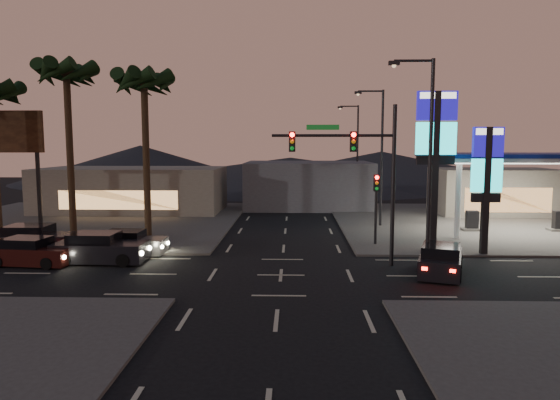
{
  "coord_description": "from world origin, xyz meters",
  "views": [
    {
      "loc": [
        0.59,
        -22.68,
        6.03
      ],
      "look_at": [
        -0.18,
        4.8,
        3.0
      ],
      "focal_mm": 32.0,
      "sensor_mm": 36.0,
      "label": 1
    }
  ],
  "objects_px": {
    "gas_station": "(519,159)",
    "pylon_sign_short": "(487,171)",
    "car_lane_b_front": "(129,243)",
    "traffic_signal_mast": "(358,162)",
    "car_lane_b_mid": "(34,240)",
    "pylon_sign_tall": "(436,139)",
    "car_lane_a_front": "(100,249)",
    "car_lane_a_mid": "(31,252)",
    "suv_station": "(441,260)"
  },
  "relations": [
    {
      "from": "traffic_signal_mast",
      "to": "pylon_sign_short",
      "type": "bearing_deg",
      "value": 19.13
    },
    {
      "from": "pylon_sign_tall",
      "to": "car_lane_b_mid",
      "type": "bearing_deg",
      "value": -177.68
    },
    {
      "from": "pylon_sign_short",
      "to": "car_lane_b_front",
      "type": "relative_size",
      "value": 1.68
    },
    {
      "from": "traffic_signal_mast",
      "to": "car_lane_b_mid",
      "type": "relative_size",
      "value": 1.65
    },
    {
      "from": "car_lane_a_front",
      "to": "car_lane_b_front",
      "type": "distance_m",
      "value": 2.17
    },
    {
      "from": "gas_station",
      "to": "pylon_sign_tall",
      "type": "relative_size",
      "value": 1.36
    },
    {
      "from": "pylon_sign_short",
      "to": "car_lane_b_mid",
      "type": "bearing_deg",
      "value": 179.81
    },
    {
      "from": "pylon_sign_short",
      "to": "car_lane_b_front",
      "type": "distance_m",
      "value": 19.98
    },
    {
      "from": "gas_station",
      "to": "traffic_signal_mast",
      "type": "bearing_deg",
      "value": -140.72
    },
    {
      "from": "gas_station",
      "to": "traffic_signal_mast",
      "type": "distance_m",
      "value": 15.82
    },
    {
      "from": "car_lane_a_front",
      "to": "car_lane_b_mid",
      "type": "height_order",
      "value": "car_lane_b_mid"
    },
    {
      "from": "suv_station",
      "to": "traffic_signal_mast",
      "type": "bearing_deg",
      "value": 158.37
    },
    {
      "from": "pylon_sign_tall",
      "to": "pylon_sign_short",
      "type": "bearing_deg",
      "value": -21.8
    },
    {
      "from": "car_lane_a_front",
      "to": "car_lane_b_mid",
      "type": "relative_size",
      "value": 1.0
    },
    {
      "from": "pylon_sign_tall",
      "to": "suv_station",
      "type": "height_order",
      "value": "pylon_sign_tall"
    },
    {
      "from": "car_lane_b_front",
      "to": "traffic_signal_mast",
      "type": "bearing_deg",
      "value": -10.49
    },
    {
      "from": "pylon_sign_tall",
      "to": "traffic_signal_mast",
      "type": "distance_m",
      "value": 6.02
    },
    {
      "from": "car_lane_a_front",
      "to": "suv_station",
      "type": "bearing_deg",
      "value": -5.99
    },
    {
      "from": "pylon_sign_tall",
      "to": "car_lane_b_mid",
      "type": "relative_size",
      "value": 1.85
    },
    {
      "from": "car_lane_b_mid",
      "to": "car_lane_a_front",
      "type": "bearing_deg",
      "value": -26.35
    },
    {
      "from": "pylon_sign_short",
      "to": "car_lane_a_mid",
      "type": "xyz_separation_m",
      "value": [
        -23.69,
        -2.81,
        -4.01
      ]
    },
    {
      "from": "pylon_sign_short",
      "to": "suv_station",
      "type": "height_order",
      "value": "pylon_sign_short"
    },
    {
      "from": "car_lane_a_front",
      "to": "car_lane_a_mid",
      "type": "height_order",
      "value": "car_lane_a_front"
    },
    {
      "from": "gas_station",
      "to": "pylon_sign_tall",
      "type": "bearing_deg",
      "value": -139.09
    },
    {
      "from": "car_lane_a_mid",
      "to": "gas_station",
      "type": "bearing_deg",
      "value": 19.77
    },
    {
      "from": "car_lane_a_mid",
      "to": "car_lane_b_front",
      "type": "height_order",
      "value": "car_lane_a_mid"
    },
    {
      "from": "car_lane_a_front",
      "to": "suv_station",
      "type": "height_order",
      "value": "car_lane_a_front"
    },
    {
      "from": "pylon_sign_short",
      "to": "traffic_signal_mast",
      "type": "distance_m",
      "value": 7.69
    },
    {
      "from": "pylon_sign_short",
      "to": "car_lane_a_mid",
      "type": "distance_m",
      "value": 24.19
    },
    {
      "from": "car_lane_b_mid",
      "to": "pylon_sign_tall",
      "type": "bearing_deg",
      "value": 2.32
    },
    {
      "from": "car_lane_a_mid",
      "to": "car_lane_b_mid",
      "type": "height_order",
      "value": "car_lane_b_mid"
    },
    {
      "from": "pylon_sign_short",
      "to": "car_lane_a_front",
      "type": "relative_size",
      "value": 1.45
    },
    {
      "from": "car_lane_b_mid",
      "to": "suv_station",
      "type": "relative_size",
      "value": 1.05
    },
    {
      "from": "traffic_signal_mast",
      "to": "car_lane_a_front",
      "type": "bearing_deg",
      "value": 178.76
    },
    {
      "from": "gas_station",
      "to": "pylon_sign_short",
      "type": "height_order",
      "value": "pylon_sign_short"
    },
    {
      "from": "pylon_sign_tall",
      "to": "traffic_signal_mast",
      "type": "relative_size",
      "value": 1.12
    },
    {
      "from": "car_lane_b_mid",
      "to": "suv_station",
      "type": "height_order",
      "value": "car_lane_b_mid"
    },
    {
      "from": "gas_station",
      "to": "pylon_sign_short",
      "type": "relative_size",
      "value": 1.74
    },
    {
      "from": "pylon_sign_tall",
      "to": "suv_station",
      "type": "distance_m",
      "value": 7.67
    },
    {
      "from": "car_lane_b_front",
      "to": "suv_station",
      "type": "distance_m",
      "value": 16.53
    },
    {
      "from": "pylon_sign_short",
      "to": "car_lane_a_front",
      "type": "bearing_deg",
      "value": -173.77
    },
    {
      "from": "car_lane_b_front",
      "to": "gas_station",
      "type": "bearing_deg",
      "value": 17.46
    },
    {
      "from": "gas_station",
      "to": "car_lane_b_front",
      "type": "distance_m",
      "value": 26.14
    },
    {
      "from": "pylon_sign_short",
      "to": "car_lane_a_front",
      "type": "xyz_separation_m",
      "value": [
        -20.41,
        -2.23,
        -3.93
      ]
    },
    {
      "from": "suv_station",
      "to": "car_lane_b_front",
      "type": "bearing_deg",
      "value": 166.8
    },
    {
      "from": "pylon_sign_tall",
      "to": "pylon_sign_short",
      "type": "relative_size",
      "value": 1.29
    },
    {
      "from": "traffic_signal_mast",
      "to": "car_lane_b_front",
      "type": "relative_size",
      "value": 1.92
    },
    {
      "from": "gas_station",
      "to": "traffic_signal_mast",
      "type": "height_order",
      "value": "traffic_signal_mast"
    },
    {
      "from": "gas_station",
      "to": "suv_station",
      "type": "relative_size",
      "value": 2.65
    },
    {
      "from": "traffic_signal_mast",
      "to": "car_lane_b_mid",
      "type": "xyz_separation_m",
      "value": [
        -17.83,
        2.6,
        -4.5
      ]
    }
  ]
}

